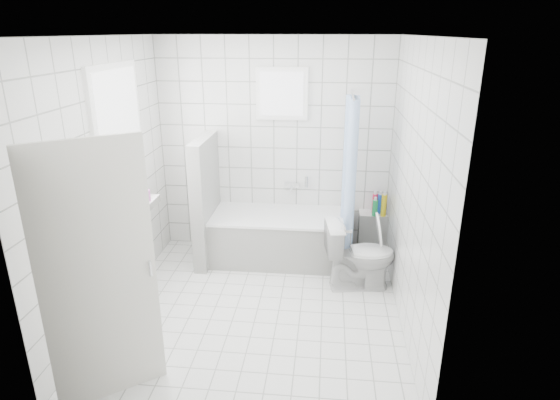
# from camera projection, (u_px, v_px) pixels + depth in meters

# --- Properties ---
(ground) EXTENTS (3.00, 3.00, 0.00)m
(ground) POSITION_uv_depth(u_px,v_px,m) (258.00, 309.00, 4.70)
(ground) COLOR white
(ground) RESTS_ON ground
(ceiling) EXTENTS (3.00, 3.00, 0.00)m
(ceiling) POSITION_uv_depth(u_px,v_px,m) (252.00, 36.00, 3.82)
(ceiling) COLOR white
(ceiling) RESTS_ON ground
(wall_back) EXTENTS (2.80, 0.02, 2.60)m
(wall_back) POSITION_uv_depth(u_px,v_px,m) (274.00, 148.00, 5.66)
(wall_back) COLOR white
(wall_back) RESTS_ON ground
(wall_front) EXTENTS (2.80, 0.02, 2.60)m
(wall_front) POSITION_uv_depth(u_px,v_px,m) (218.00, 263.00, 2.86)
(wall_front) COLOR white
(wall_front) RESTS_ON ground
(wall_left) EXTENTS (0.02, 3.00, 2.60)m
(wall_left) POSITION_uv_depth(u_px,v_px,m) (108.00, 182.00, 4.40)
(wall_left) COLOR white
(wall_left) RESTS_ON ground
(wall_right) EXTENTS (0.02, 3.00, 2.60)m
(wall_right) POSITION_uv_depth(u_px,v_px,m) (412.00, 192.00, 4.13)
(wall_right) COLOR white
(wall_right) RESTS_ON ground
(window_left) EXTENTS (0.01, 0.90, 1.40)m
(window_left) POSITION_uv_depth(u_px,v_px,m) (122.00, 143.00, 4.57)
(window_left) COLOR white
(window_left) RESTS_ON wall_left
(window_back) EXTENTS (0.50, 0.01, 0.50)m
(window_back) POSITION_uv_depth(u_px,v_px,m) (282.00, 94.00, 5.39)
(window_back) COLOR white
(window_back) RESTS_ON wall_back
(window_sill) EXTENTS (0.18, 1.02, 0.08)m
(window_sill) POSITION_uv_depth(u_px,v_px,m) (135.00, 214.00, 4.82)
(window_sill) COLOR white
(window_sill) RESTS_ON wall_left
(door) EXTENTS (0.66, 0.51, 2.00)m
(door) POSITION_uv_depth(u_px,v_px,m) (99.00, 278.00, 3.29)
(door) COLOR silver
(door) RESTS_ON ground
(bathtub) EXTENTS (1.65, 0.77, 0.58)m
(bathtub) POSITION_uv_depth(u_px,v_px,m) (281.00, 237.00, 5.65)
(bathtub) COLOR white
(bathtub) RESTS_ON ground
(partition_wall) EXTENTS (0.15, 0.85, 1.50)m
(partition_wall) POSITION_uv_depth(u_px,v_px,m) (206.00, 200.00, 5.53)
(partition_wall) COLOR white
(partition_wall) RESTS_ON ground
(tiled_ledge) EXTENTS (0.40, 0.24, 0.55)m
(tiled_ledge) POSITION_uv_depth(u_px,v_px,m) (375.00, 234.00, 5.78)
(tiled_ledge) COLOR white
(tiled_ledge) RESTS_ON ground
(toilet) EXTENTS (0.79, 0.52, 0.75)m
(toilet) POSITION_uv_depth(u_px,v_px,m) (360.00, 255.00, 5.00)
(toilet) COLOR white
(toilet) RESTS_ON ground
(curtain_rod) EXTENTS (0.02, 0.80, 0.02)m
(curtain_rod) POSITION_uv_depth(u_px,v_px,m) (352.00, 94.00, 4.97)
(curtain_rod) COLOR silver
(curtain_rod) RESTS_ON wall_back
(shower_curtain) EXTENTS (0.14, 0.48, 1.78)m
(shower_curtain) POSITION_uv_depth(u_px,v_px,m) (348.00, 179.00, 5.15)
(shower_curtain) COLOR #467CCE
(shower_curtain) RESTS_ON curtain_rod
(tub_faucet) EXTENTS (0.18, 0.06, 0.06)m
(tub_faucet) POSITION_uv_depth(u_px,v_px,m) (292.00, 185.00, 5.76)
(tub_faucet) COLOR silver
(tub_faucet) RESTS_ON wall_back
(sill_bottles) EXTENTS (0.19, 0.78, 0.32)m
(sill_bottles) POSITION_uv_depth(u_px,v_px,m) (131.00, 201.00, 4.70)
(sill_bottles) COLOR white
(sill_bottles) RESTS_ON window_sill
(ledge_bottles) EXTENTS (0.17, 0.16, 0.27)m
(ledge_bottles) POSITION_uv_depth(u_px,v_px,m) (379.00, 205.00, 5.61)
(ledge_bottles) COLOR green
(ledge_bottles) RESTS_ON tiled_ledge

